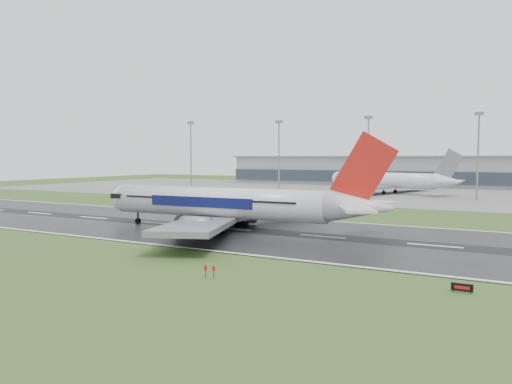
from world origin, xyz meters
The scene contains 11 objects.
ground centered at (0.00, 0.00, 0.00)m, with size 520.00×520.00×0.00m, color #2F4F1D.
runway centered at (0.00, 0.00, 0.05)m, with size 400.00×45.00×0.10m, color black.
apron centered at (0.00, 125.00, 0.04)m, with size 400.00×130.00×0.08m, color slate.
terminal centered at (0.00, 185.00, 7.50)m, with size 240.00×36.00×15.00m, color gray.
main_airliner centered at (-18.40, -1.23, 9.38)m, with size 62.88×59.88×18.56m, color silver, non-canonical shape.
parked_airliner centered at (-17.19, 118.49, 8.84)m, with size 59.74×55.62×17.51m, color silver, non-canonical shape.
runway_sign centered at (27.44, -28.56, 0.52)m, with size 2.30×0.26×1.04m, color black, non-canonical shape.
floodmast_0 centered at (-104.07, 100.00, 15.15)m, with size 0.64×0.64×30.29m, color gray.
floodmast_1 centered at (-58.61, 100.00, 14.56)m, with size 0.64×0.64×29.12m, color gray.
floodmast_2 centered at (-20.66, 100.00, 14.74)m, with size 0.64×0.64×29.49m, color gray.
floodmast_3 centered at (17.85, 100.00, 14.66)m, with size 0.64×0.64×29.32m, color gray.
Camera 1 is at (33.46, -86.26, 14.84)m, focal length 34.70 mm.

